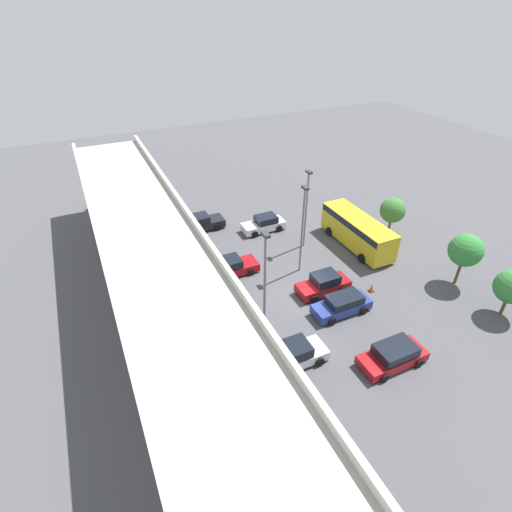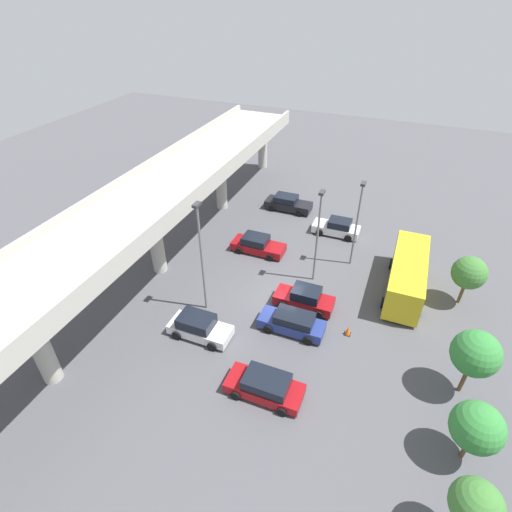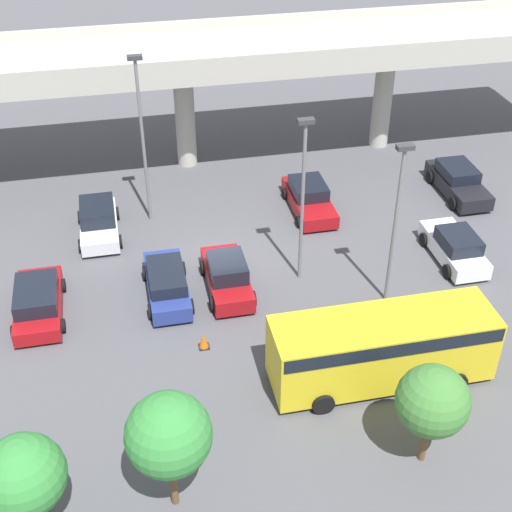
{
  "view_description": "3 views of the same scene",
  "coord_description": "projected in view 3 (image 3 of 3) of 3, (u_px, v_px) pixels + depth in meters",
  "views": [
    {
      "loc": [
        -20.77,
        14.21,
        20.68
      ],
      "look_at": [
        4.05,
        2.66,
        2.33
      ],
      "focal_mm": 28.0,
      "sensor_mm": 36.0,
      "label": 1
    },
    {
      "loc": [
        -22.08,
        -6.62,
        20.54
      ],
      "look_at": [
        1.35,
        2.82,
        2.7
      ],
      "focal_mm": 28.0,
      "sensor_mm": 36.0,
      "label": 2
    },
    {
      "loc": [
        -4.0,
        -27.03,
        19.99
      ],
      "look_at": [
        1.7,
        -0.5,
        0.88
      ],
      "focal_mm": 50.0,
      "sensor_mm": 36.0,
      "label": 3
    }
  ],
  "objects": [
    {
      "name": "parked_car_6",
      "position": [
        458.0,
        181.0,
        39.27
      ],
      "size": [
        2.13,
        4.86,
        1.59
      ],
      "rotation": [
        0.0,
        0.0,
        -1.57
      ],
      "color": "black",
      "rests_on": "ground_plane"
    },
    {
      "name": "highway_overpass",
      "position": [
        182.0,
        64.0,
        39.09
      ],
      "size": [
        49.15,
        6.62,
        7.49
      ],
      "color": "#ADAAA0",
      "rests_on": "ground_plane"
    },
    {
      "name": "parked_car_3",
      "position": [
        227.0,
        276.0,
        32.12
      ],
      "size": [
        2.02,
        4.43,
        1.69
      ],
      "rotation": [
        0.0,
        0.0,
        1.57
      ],
      "color": "maroon",
      "rests_on": "ground_plane"
    },
    {
      "name": "parked_car_4",
      "position": [
        309.0,
        198.0,
        37.89
      ],
      "size": [
        2.14,
        4.76,
        1.54
      ],
      "rotation": [
        0.0,
        0.0,
        -1.57
      ],
      "color": "maroon",
      "rests_on": "ground_plane"
    },
    {
      "name": "lamp_post_near_aisle",
      "position": [
        303.0,
        190.0,
        30.65
      ],
      "size": [
        0.7,
        0.35,
        7.97
      ],
      "color": "slate",
      "rests_on": "ground_plane"
    },
    {
      "name": "tree_front_far_right",
      "position": [
        433.0,
        401.0,
        23.1
      ],
      "size": [
        2.46,
        2.46,
        4.07
      ],
      "color": "brown",
      "rests_on": "ground_plane"
    },
    {
      "name": "ground_plane",
      "position": [
        219.0,
        269.0,
        33.8
      ],
      "size": [
        102.88,
        102.88,
        0.0
      ],
      "primitive_type": "plane",
      "color": "#4C4C51"
    },
    {
      "name": "tree_front_centre",
      "position": [
        24.0,
        476.0,
        21.0
      ],
      "size": [
        2.57,
        2.57,
        3.89
      ],
      "color": "brown",
      "rests_on": "ground_plane"
    },
    {
      "name": "parked_car_0",
      "position": [
        38.0,
        301.0,
        30.71
      ],
      "size": [
        2.19,
        4.62,
        1.49
      ],
      "rotation": [
        0.0,
        0.0,
        1.57
      ],
      "color": "maroon",
      "rests_on": "ground_plane"
    },
    {
      "name": "parked_car_5",
      "position": [
        455.0,
        247.0,
        34.06
      ],
      "size": [
        2.03,
        4.41,
        1.58
      ],
      "rotation": [
        0.0,
        0.0,
        1.57
      ],
      "color": "silver",
      "rests_on": "ground_plane"
    },
    {
      "name": "parked_car_2",
      "position": [
        167.0,
        283.0,
        31.74
      ],
      "size": [
        1.97,
        4.6,
        1.51
      ],
      "rotation": [
        0.0,
        0.0,
        1.57
      ],
      "color": "navy",
      "rests_on": "ground_plane"
    },
    {
      "name": "parked_car_1",
      "position": [
        98.0,
        221.0,
        35.9
      ],
      "size": [
        2.09,
        4.37,
        1.61
      ],
      "rotation": [
        0.0,
        0.0,
        -1.57
      ],
      "color": "silver",
      "rests_on": "ground_plane"
    },
    {
      "name": "tree_front_right",
      "position": [
        168.0,
        435.0,
        21.42
      ],
      "size": [
        2.7,
        2.7,
        4.61
      ],
      "color": "brown",
      "rests_on": "ground_plane"
    },
    {
      "name": "lamp_post_mid_lot",
      "position": [
        397.0,
        214.0,
        29.41
      ],
      "size": [
        0.7,
        0.35,
        7.62
      ],
      "color": "slate",
      "rests_on": "ground_plane"
    },
    {
      "name": "lamp_post_by_overpass",
      "position": [
        142.0,
        130.0,
        34.55
      ],
      "size": [
        0.7,
        0.35,
        8.8
      ],
      "color": "slate",
      "rests_on": "ground_plane"
    },
    {
      "name": "shuttle_bus",
      "position": [
        382.0,
        345.0,
        26.96
      ],
      "size": [
        8.53,
        2.83,
        2.89
      ],
      "rotation": [
        0.0,
        0.0,
        3.14
      ],
      "color": "gold",
      "rests_on": "ground_plane"
    },
    {
      "name": "traffic_cone",
      "position": [
        204.0,
        341.0,
        29.18
      ],
      "size": [
        0.44,
        0.44,
        0.7
      ],
      "color": "black",
      "rests_on": "ground_plane"
    }
  ]
}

